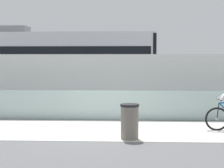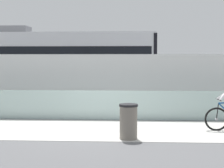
{
  "view_description": "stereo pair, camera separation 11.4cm",
  "coord_description": "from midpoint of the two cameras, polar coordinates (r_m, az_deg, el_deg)",
  "views": [
    {
      "loc": [
        0.8,
        -10.74,
        2.17
      ],
      "look_at": [
        0.21,
        2.35,
        1.25
      ],
      "focal_mm": 56.75,
      "sensor_mm": 36.0,
      "label": 1
    },
    {
      "loc": [
        0.91,
        -10.73,
        2.17
      ],
      "look_at": [
        0.21,
        2.35,
        1.25
      ],
      "focal_mm": 56.75,
      "sensor_mm": 36.0,
      "label": 2
    }
  ],
  "objects": [
    {
      "name": "ground_plane",
      "position": [
        10.99,
        -1.48,
        -7.37
      ],
      "size": [
        200.0,
        200.0,
        0.0
      ],
      "primitive_type": "plane",
      "color": "slate"
    },
    {
      "name": "tram_rail_far",
      "position": [
        18.45,
        0.38,
        -2.73
      ],
      "size": [
        32.0,
        0.08,
        0.01
      ],
      "primitive_type": "cube",
      "color": "#595654",
      "rests_on": "ground"
    },
    {
      "name": "tram_rail_near",
      "position": [
        17.03,
        0.16,
        -3.29
      ],
      "size": [
        32.0,
        0.08,
        0.01
      ],
      "primitive_type": "cube",
      "color": "#595654",
      "rests_on": "ground"
    },
    {
      "name": "concrete_barrier_wall",
      "position": [
        14.45,
        -0.34,
        0.11
      ],
      "size": [
        32.0,
        0.36,
        2.37
      ],
      "primitive_type": "cube",
      "color": "silver",
      "rests_on": "ground"
    },
    {
      "name": "glass_parapet",
      "position": [
        12.72,
        -0.82,
        -3.42
      ],
      "size": [
        32.0,
        0.05,
        1.05
      ],
      "primitive_type": "cube",
      "color": "#ADC6C1",
      "rests_on": "ground"
    },
    {
      "name": "trash_bin",
      "position": [
        9.64,
        3.01,
        -6.07
      ],
      "size": [
        0.51,
        0.51,
        0.96
      ],
      "color": "slate",
      "rests_on": "ground"
    },
    {
      "name": "bike_path_deck",
      "position": [
        10.99,
        -1.48,
        -7.34
      ],
      "size": [
        32.0,
        3.2,
        0.01
      ],
      "primitive_type": "cube",
      "color": "silver",
      "rests_on": "ground"
    },
    {
      "name": "tram",
      "position": [
        18.11,
        -10.67,
        3.07
      ],
      "size": [
        11.06,
        2.54,
        3.81
      ],
      "color": "silver",
      "rests_on": "ground"
    }
  ]
}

